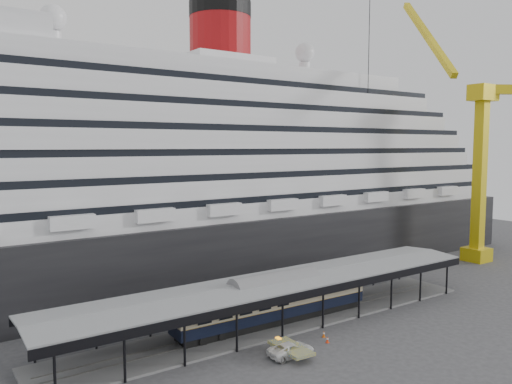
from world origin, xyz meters
TOP-DOWN VIEW (x-y plane):
  - ground at (0.00, 0.00)m, footprint 200.00×200.00m
  - cruise_ship at (0.05, 32.00)m, footprint 130.00×30.00m
  - platform_canopy at (0.00, 5.00)m, footprint 56.00×9.18m
  - crane_yellow at (47.06, 10.54)m, footprint 23.83×18.78m
  - port_truck at (-4.84, -3.00)m, footprint 4.90×2.42m
  - pullman_carriage at (-0.89, 5.00)m, footprint 25.20×3.76m
  - traffic_cone_left at (0.42, -2.55)m, footprint 0.38×0.38m
  - traffic_cone_mid at (-3.67, -1.85)m, footprint 0.41×0.41m
  - traffic_cone_right at (1.13, -1.20)m, footprint 0.47×0.47m

SIDE VIEW (x-z plane):
  - ground at x=0.00m, z-range 0.00..0.00m
  - traffic_cone_mid at x=-3.67m, z-range 0.00..0.65m
  - traffic_cone_left at x=0.42m, z-range 0.00..0.67m
  - traffic_cone_right at x=1.13m, z-range 0.00..0.70m
  - port_truck at x=-4.84m, z-range 0.00..1.34m
  - platform_canopy at x=0.00m, z-range -0.29..5.01m
  - pullman_carriage at x=-0.89m, z-range -9.38..15.31m
  - cruise_ship at x=0.05m, z-range -3.60..40.30m
  - crane_yellow at x=47.06m, z-range -3.84..43.76m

